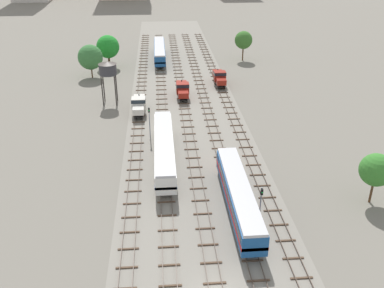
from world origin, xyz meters
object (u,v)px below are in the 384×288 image
at_px(passenger_coach_left_farther, 160,51).
at_px(water_tower, 108,69).
at_px(shunter_loco_centre_right_far, 219,77).
at_px(signal_post_nearest, 149,119).
at_px(passenger_coach_left_near, 164,148).
at_px(diesel_railcar_centre_nearest, 239,194).
at_px(shunter_loco_centre_left_midfar, 182,89).
at_px(signal_post_near, 261,200).
at_px(shunter_loco_far_left_mid, 139,104).

relative_size(passenger_coach_left_farther, water_tower, 2.46).
bearing_deg(water_tower, shunter_loco_centre_right_far, 22.36).
bearing_deg(signal_post_nearest, passenger_coach_left_near, -75.36).
height_order(diesel_railcar_centre_nearest, shunter_loco_centre_left_midfar, diesel_railcar_centre_nearest).
height_order(shunter_loco_centre_left_midfar, signal_post_near, signal_post_near).
bearing_deg(passenger_coach_left_farther, water_tower, -107.98).
bearing_deg(shunter_loco_centre_right_far, passenger_coach_left_farther, 120.76).
height_order(shunter_loco_far_left_mid, signal_post_near, signal_post_near).
xyz_separation_m(passenger_coach_left_near, shunter_loco_centre_right_far, (13.65, 36.56, -0.60)).
distance_m(passenger_coach_left_near, passenger_coach_left_farther, 59.49).
height_order(passenger_coach_left_near, shunter_loco_centre_left_midfar, passenger_coach_left_near).
bearing_deg(signal_post_nearest, water_tower, 115.25).
xyz_separation_m(passenger_coach_left_farther, water_tower, (-10.69, -32.94, 4.80)).
xyz_separation_m(passenger_coach_left_near, shunter_loco_centre_left_midfar, (4.55, 28.85, -0.60)).
bearing_deg(passenger_coach_left_near, signal_post_nearest, 104.64).
xyz_separation_m(passenger_coach_left_near, signal_post_nearest, (-2.27, 8.71, 1.10)).
height_order(passenger_coach_left_near, passenger_coach_left_farther, same).
distance_m(water_tower, signal_post_nearest, 20.07).
bearing_deg(passenger_coach_left_farther, shunter_loco_centre_right_far, -59.24).
bearing_deg(signal_post_near, passenger_coach_left_farther, 98.56).
xyz_separation_m(shunter_loco_centre_right_far, passenger_coach_left_farther, (-13.65, 22.93, 0.60)).
relative_size(shunter_loco_far_left_mid, signal_post_nearest, 1.43).
xyz_separation_m(water_tower, signal_post_near, (22.06, -42.66, -4.23)).
distance_m(diesel_railcar_centre_nearest, shunter_loco_centre_left_midfar, 42.80).
bearing_deg(signal_post_nearest, passenger_coach_left_farther, 87.44).
bearing_deg(passenger_coach_left_near, shunter_loco_centre_left_midfar, 81.04).
distance_m(signal_post_nearest, signal_post_near, 28.32).
distance_m(shunter_loco_far_left_mid, shunter_loco_centre_left_midfar, 12.33).
bearing_deg(diesel_railcar_centre_nearest, passenger_coach_left_near, 123.58).
relative_size(diesel_railcar_centre_nearest, shunter_loco_far_left_mid, 2.42).
bearing_deg(diesel_railcar_centre_nearest, signal_post_near, -46.59).
distance_m(passenger_coach_left_farther, signal_post_nearest, 50.85).
xyz_separation_m(passenger_coach_left_farther, signal_post_nearest, (-2.27, -50.79, 1.10)).
relative_size(passenger_coach_left_near, water_tower, 2.46).
bearing_deg(shunter_loco_centre_right_far, shunter_loco_centre_left_midfar, -139.74).
xyz_separation_m(passenger_coach_left_farther, signal_post_near, (11.37, -75.60, 0.58)).
xyz_separation_m(signal_post_nearest, signal_post_near, (13.65, -24.81, -0.52)).
bearing_deg(water_tower, shunter_loco_far_left_mid, -44.44).
bearing_deg(shunter_loco_centre_right_far, passenger_coach_left_near, -110.47).
bearing_deg(shunter_loco_centre_right_far, shunter_loco_far_left_mid, -138.62).
height_order(passenger_coach_left_farther, signal_post_nearest, signal_post_nearest).
xyz_separation_m(shunter_loco_far_left_mid, shunter_loco_centre_left_midfar, (9.10, 8.32, 0.00)).
bearing_deg(shunter_loco_centre_left_midfar, signal_post_nearest, -108.71).
relative_size(shunter_loco_far_left_mid, signal_post_near, 1.70).
xyz_separation_m(shunter_loco_centre_left_midfar, shunter_loco_centre_right_far, (9.10, 7.71, 0.00)).
bearing_deg(passenger_coach_left_near, water_tower, 111.93).
height_order(diesel_railcar_centre_nearest, shunter_loco_centre_right_far, diesel_railcar_centre_nearest).
relative_size(diesel_railcar_centre_nearest, signal_post_near, 4.11).
bearing_deg(water_tower, signal_post_near, -62.65).
bearing_deg(shunter_loco_far_left_mid, shunter_loco_centre_left_midfar, 42.46).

